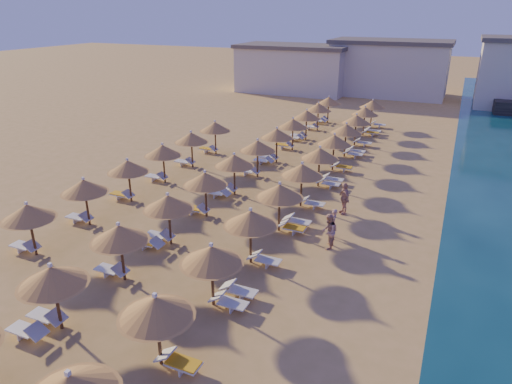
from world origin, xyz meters
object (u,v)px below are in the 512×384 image
at_px(parasol_row_west, 246,153).
at_px(beachgoer_c, 344,198).
at_px(beachgoer_b, 329,231).
at_px(parasol_row_east, 311,162).
at_px(beachgoer_a, 333,224).

relative_size(parasol_row_west, beachgoer_c, 22.38).
bearing_deg(beachgoer_b, parasol_row_east, -159.27).
relative_size(parasol_row_west, beachgoer_a, 26.12).
distance_m(parasol_row_west, beachgoer_a, 9.07).
relative_size(parasol_row_east, parasol_row_west, 1.00).
bearing_deg(parasol_row_east, beachgoer_c, -34.96).
bearing_deg(parasol_row_west, parasol_row_east, 0.00).
bearing_deg(beachgoer_a, parasol_row_east, -170.41).
relative_size(parasol_row_east, beachgoer_b, 23.17).
height_order(parasol_row_west, beachgoer_b, parasol_row_west).
xyz_separation_m(parasol_row_west, beachgoer_c, (7.12, -1.84, -1.30)).
relative_size(parasol_row_east, beachgoer_a, 26.12).
bearing_deg(beachgoer_c, beachgoer_a, -34.04).
bearing_deg(parasol_row_east, beachgoer_a, -60.68).
height_order(parasol_row_east, parasol_row_west, same).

